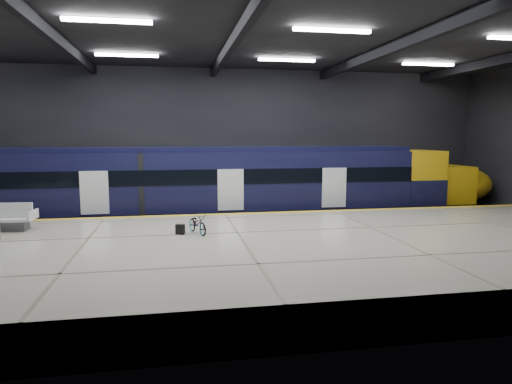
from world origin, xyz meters
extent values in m
plane|color=black|center=(0.00, 0.00, 0.00)|extent=(30.00, 30.00, 0.00)
cube|color=black|center=(0.00, 8.00, 4.00)|extent=(30.00, 0.10, 8.00)
cube|color=black|center=(0.00, -8.00, 4.00)|extent=(30.00, 0.10, 8.00)
cube|color=black|center=(0.00, 0.00, 8.00)|extent=(30.00, 16.00, 0.10)
cube|color=black|center=(-6.00, 0.00, 7.75)|extent=(0.25, 16.00, 0.40)
cube|color=black|center=(0.00, 0.00, 7.75)|extent=(0.25, 16.00, 0.40)
cube|color=black|center=(6.00, 0.00, 7.75)|extent=(0.25, 16.00, 0.40)
cube|color=white|center=(-4.00, -2.00, 7.88)|extent=(2.60, 0.18, 0.10)
cube|color=white|center=(3.00, -2.00, 7.88)|extent=(2.60, 0.18, 0.10)
cube|color=white|center=(-4.00, 4.00, 7.88)|extent=(2.60, 0.18, 0.10)
cube|color=white|center=(3.00, 4.00, 7.88)|extent=(2.60, 0.18, 0.10)
cube|color=white|center=(10.00, 4.00, 7.88)|extent=(2.60, 0.18, 0.10)
cube|color=beige|center=(0.00, -2.50, 0.55)|extent=(30.00, 11.00, 1.10)
cube|color=gold|center=(0.00, 2.75, 1.11)|extent=(30.00, 0.40, 0.01)
cube|color=gray|center=(0.00, 4.78, 0.08)|extent=(30.00, 0.08, 0.16)
cube|color=gray|center=(0.00, 6.22, 0.08)|extent=(30.00, 0.08, 0.16)
cube|color=black|center=(-2.59, 5.50, 0.55)|extent=(24.00, 2.58, 0.80)
cube|color=black|center=(-2.59, 5.50, 2.33)|extent=(24.00, 2.80, 2.75)
cube|color=black|center=(-2.59, 5.50, 3.82)|extent=(24.00, 2.30, 0.24)
cube|color=black|center=(-2.59, 4.09, 2.60)|extent=(24.00, 0.04, 0.70)
cube|color=white|center=(0.41, 4.08, 2.00)|extent=(1.20, 0.05, 1.90)
cube|color=gold|center=(10.41, 5.50, 2.33)|extent=(2.00, 2.80, 2.75)
ellipsoid|color=gold|center=(13.01, 5.50, 1.85)|extent=(3.60, 2.52, 1.90)
cube|color=black|center=(10.71, 5.50, 2.50)|extent=(1.60, 2.38, 0.80)
cube|color=#595B60|center=(-8.27, 0.79, 1.27)|extent=(1.80, 0.68, 0.33)
cube|color=silver|center=(-8.27, 0.79, 1.52)|extent=(2.27, 1.10, 0.09)
cube|color=silver|center=(-8.27, 0.79, 1.83)|extent=(2.21, 0.26, 0.55)
cube|color=silver|center=(-7.17, 0.71, 1.65)|extent=(0.14, 0.94, 0.33)
imported|color=#99999E|center=(-1.39, -0.96, 1.46)|extent=(0.93, 1.44, 0.71)
cube|color=black|center=(-1.99, -0.96, 1.28)|extent=(0.34, 0.26, 0.35)
camera|label=1|loc=(-2.18, -16.61, 4.51)|focal=32.00mm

